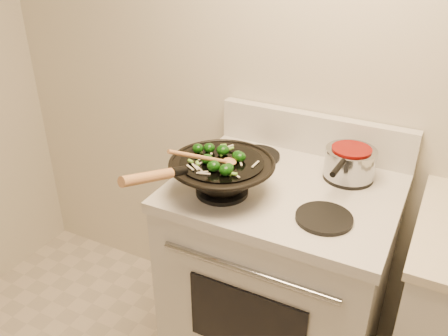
% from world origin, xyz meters
% --- Properties ---
extents(stove, '(0.78, 0.67, 1.08)m').
position_xyz_m(stove, '(-0.20, 1.17, 0.47)').
color(stove, silver).
rests_on(stove, ground).
extents(wok, '(0.36, 0.59, 0.23)m').
position_xyz_m(wok, '(-0.38, 1.02, 0.99)').
color(wok, black).
rests_on(wok, stove).
extents(stirfry, '(0.24, 0.24, 0.04)m').
position_xyz_m(stirfry, '(-0.38, 1.01, 1.06)').
color(stirfry, '#0C3608').
rests_on(stirfry, wok).
extents(wooden_spoon, '(0.16, 0.22, 0.10)m').
position_xyz_m(wooden_spoon, '(-0.38, 0.96, 1.08)').
color(wooden_spoon, '#AB7443').
rests_on(wooden_spoon, wok).
extents(saucepan, '(0.18, 0.29, 0.11)m').
position_xyz_m(saucepan, '(-0.02, 1.32, 0.99)').
color(saucepan, '#999CA1').
rests_on(saucepan, stove).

